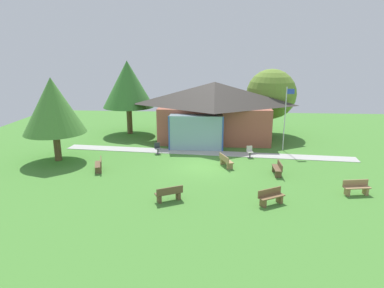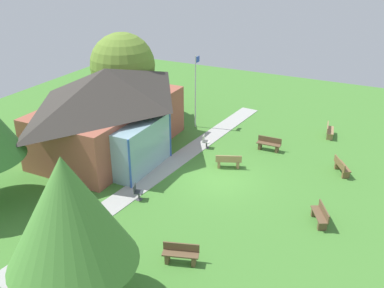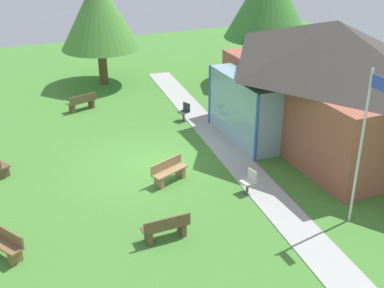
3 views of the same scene
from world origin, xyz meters
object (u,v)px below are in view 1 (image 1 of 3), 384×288
at_px(tree_west_hedge, 53,106).
at_px(pavilion, 214,110).
at_px(bench_lawn_far_right, 356,188).
at_px(tree_behind_pavilion_right, 271,94).
at_px(bench_front_right, 271,197).
at_px(bench_mid_right, 278,169).
at_px(patio_chair_west, 158,148).
at_px(flagpole, 285,116).
at_px(patio_chair_lawn_spare, 250,152).
at_px(bench_mid_left, 99,165).
at_px(bench_rear_near_path, 226,161).
at_px(tree_behind_pavilion_left, 128,84).
at_px(bench_front_center, 169,194).

bearing_deg(tree_west_hedge, pavilion, 31.11).
xyz_separation_m(bench_lawn_far_right, tree_behind_pavilion_right, (-2.79, 14.59, 3.44)).
bearing_deg(bench_front_right, tree_west_hedge, -55.25).
distance_m(bench_mid_right, bench_front_right, 4.75).
distance_m(patio_chair_west, tree_behind_pavilion_right, 12.73).
relative_size(bench_front_right, patio_chair_west, 1.76).
bearing_deg(flagpole, patio_chair_lawn_spare, -143.58).
xyz_separation_m(bench_mid_left, tree_behind_pavilion_right, (13.05, 11.66, 3.44)).
height_order(bench_mid_left, bench_front_right, same).
xyz_separation_m(flagpole, bench_rear_near_path, (-4.79, -4.49, -2.45)).
relative_size(bench_rear_near_path, tree_behind_pavilion_left, 0.22).
distance_m(flagpole, bench_rear_near_path, 7.01).
relative_size(bench_mid_right, bench_mid_left, 0.97).
height_order(bench_front_center, tree_west_hedge, tree_west_hedge).
bearing_deg(patio_chair_lawn_spare, tree_behind_pavilion_right, -119.09).
relative_size(patio_chair_west, tree_behind_pavilion_right, 0.14).
bearing_deg(bench_front_right, tree_behind_pavilion_left, -84.50).
bearing_deg(tree_west_hedge, bench_lawn_far_right, -14.28).
bearing_deg(bench_lawn_far_right, bench_front_right, 8.21).
height_order(bench_mid_left, bench_rear_near_path, same).
distance_m(pavilion, bench_front_right, 14.08).
bearing_deg(tree_behind_pavilion_left, bench_front_center, -68.98).
bearing_deg(tree_behind_pavilion_right, bench_mid_left, -138.21).
height_order(bench_front_center, patio_chair_west, patio_chair_west).
relative_size(bench_mid_right, bench_lawn_far_right, 0.97).
bearing_deg(tree_west_hedge, flagpole, 12.65).
xyz_separation_m(bench_rear_near_path, tree_behind_pavilion_right, (4.46, 10.23, 3.44)).
height_order(tree_west_hedge, tree_behind_pavilion_right, tree_behind_pavilion_right).
distance_m(flagpole, patio_chair_west, 10.51).
distance_m(bench_front_center, bench_rear_near_path, 6.75).
bearing_deg(bench_rear_near_path, tree_behind_pavilion_right, 133.22).
distance_m(pavilion, bench_mid_left, 11.99).
relative_size(bench_rear_near_path, tree_behind_pavilion_right, 0.25).
bearing_deg(tree_behind_pavilion_left, bench_front_right, -53.64).
height_order(pavilion, bench_front_right, pavilion).
xyz_separation_m(bench_front_right, tree_behind_pavilion_right, (2.22, 16.22, 3.44)).
bearing_deg(bench_front_center, bench_lawn_far_right, -19.12).
relative_size(patio_chair_lawn_spare, tree_behind_pavilion_left, 0.12).
distance_m(patio_chair_west, tree_west_hedge, 8.26).
bearing_deg(bench_lawn_far_right, tree_west_hedge, -24.08).
bearing_deg(flagpole, pavilion, 152.17).
distance_m(patio_chair_west, patio_chair_lawn_spare, 7.19).
xyz_separation_m(flagpole, tree_behind_pavilion_right, (-0.33, 5.74, 1.00)).
height_order(flagpole, bench_mid_right, flagpole).
bearing_deg(pavilion, tree_behind_pavilion_right, 26.51).
distance_m(tree_west_hedge, tree_behind_pavilion_right, 19.38).
height_order(flagpole, patio_chair_lawn_spare, flagpole).
bearing_deg(pavilion, patio_chair_lawn_spare, -61.32).
xyz_separation_m(bench_mid_right, bench_front_right, (-1.12, -4.61, 0.00)).
bearing_deg(bench_front_center, patio_chair_west, 75.67).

